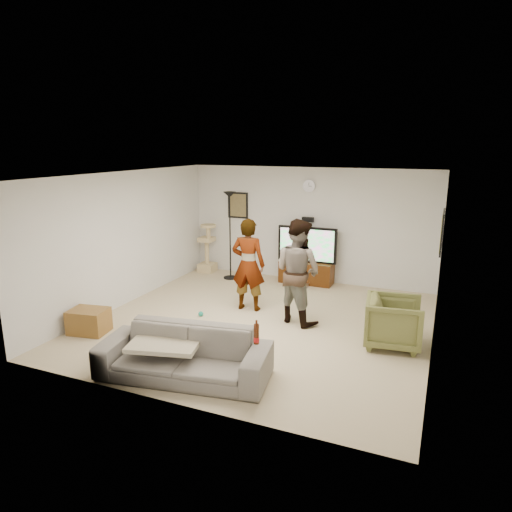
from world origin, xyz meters
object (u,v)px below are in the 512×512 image
at_px(floor_lamp, 230,236).
at_px(beer_bottle, 256,334).
at_px(tv_stand, 306,272).
at_px(sofa, 184,354).
at_px(cat_tree, 207,248).
at_px(person_right, 298,271).
at_px(side_table, 89,321).
at_px(person_left, 248,265).
at_px(armchair, 393,322).
at_px(tv, 307,244).

distance_m(floor_lamp, beer_bottle, 4.98).
bearing_deg(tv_stand, sofa, -93.19).
relative_size(cat_tree, sofa, 0.52).
height_order(floor_lamp, cat_tree, floor_lamp).
xyz_separation_m(person_right, side_table, (-2.95, -1.79, -0.70)).
bearing_deg(tv_stand, person_right, -77.39).
relative_size(person_left, side_table, 2.89).
xyz_separation_m(tv_stand, sofa, (-0.26, -4.65, 0.08)).
xyz_separation_m(floor_lamp, armchair, (3.83, -2.27, -0.61)).
relative_size(tv_stand, tv, 0.89).
xyz_separation_m(person_left, sofa, (0.25, -2.65, -0.53)).
xyz_separation_m(cat_tree, person_left, (1.94, -1.97, 0.27)).
bearing_deg(person_left, tv, -109.52).
height_order(tv, armchair, tv).
bearing_deg(cat_tree, person_left, -45.32).
height_order(cat_tree, beer_bottle, cat_tree).
xyz_separation_m(tv, person_right, (0.50, -2.21, 0.03)).
distance_m(person_right, side_table, 3.52).
relative_size(tv, beer_bottle, 5.19).
relative_size(floor_lamp, person_left, 1.15).
bearing_deg(cat_tree, sofa, -64.57).
relative_size(tv_stand, cat_tree, 1.00).
relative_size(beer_bottle, side_table, 0.42).
relative_size(cat_tree, beer_bottle, 4.64).
relative_size(tv_stand, person_right, 0.65).
distance_m(tv_stand, sofa, 4.66).
relative_size(floor_lamp, cat_tree, 1.69).
xyz_separation_m(floor_lamp, person_left, (1.18, -1.68, -0.13)).
bearing_deg(person_left, beer_bottle, 110.46).
bearing_deg(person_left, sofa, 90.20).
distance_m(cat_tree, beer_bottle, 5.63).
bearing_deg(tv, cat_tree, -179.18).
height_order(tv_stand, armchair, armchair).
xyz_separation_m(beer_bottle, side_table, (-3.22, 0.65, -0.58)).
distance_m(tv, sofa, 4.69).
bearing_deg(person_right, armchair, -170.35).
distance_m(tv_stand, cat_tree, 2.48).
bearing_deg(person_left, side_table, 40.62).
height_order(person_right, sofa, person_right).
height_order(tv, person_right, person_right).
xyz_separation_m(tv, sofa, (-0.26, -4.65, -0.54)).
bearing_deg(side_table, beer_bottle, -11.46).
distance_m(cat_tree, person_left, 2.78).
height_order(tv_stand, person_left, person_left).
bearing_deg(armchair, person_right, 70.04).
distance_m(tv, person_right, 2.27).
height_order(person_left, person_right, person_right).
xyz_separation_m(tv_stand, cat_tree, (-2.46, -0.03, 0.34)).
xyz_separation_m(sofa, beer_bottle, (1.02, 0.00, 0.45)).
distance_m(person_right, beer_bottle, 2.46).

